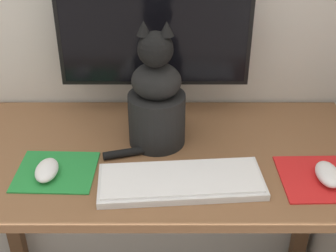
{
  "coord_description": "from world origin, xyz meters",
  "views": [
    {
      "loc": [
        0.04,
        -1.06,
        1.47
      ],
      "look_at": [
        0.04,
        -0.04,
        0.85
      ],
      "focal_mm": 50.0,
      "sensor_mm": 36.0,
      "label": 1
    }
  ],
  "objects_px": {
    "keyboard": "(181,181)",
    "computer_mouse_right": "(328,174)",
    "monitor": "(154,39)",
    "cat": "(156,101)",
    "computer_mouse_left": "(47,170)"
  },
  "relations": [
    {
      "from": "monitor",
      "to": "keyboard",
      "type": "distance_m",
      "value": 0.42
    },
    {
      "from": "keyboard",
      "to": "cat",
      "type": "xyz_separation_m",
      "value": [
        -0.06,
        0.19,
        0.12
      ]
    },
    {
      "from": "monitor",
      "to": "keyboard",
      "type": "relative_size",
      "value": 1.3
    },
    {
      "from": "monitor",
      "to": "keyboard",
      "type": "height_order",
      "value": "monitor"
    },
    {
      "from": "keyboard",
      "to": "computer_mouse_right",
      "type": "relative_size",
      "value": 4.11
    },
    {
      "from": "computer_mouse_left",
      "to": "computer_mouse_right",
      "type": "xyz_separation_m",
      "value": [
        0.71,
        -0.02,
        0.0
      ]
    },
    {
      "from": "monitor",
      "to": "computer_mouse_left",
      "type": "relative_size",
      "value": 5.63
    },
    {
      "from": "monitor",
      "to": "computer_mouse_right",
      "type": "bearing_deg",
      "value": -36.02
    },
    {
      "from": "keyboard",
      "to": "computer_mouse_left",
      "type": "relative_size",
      "value": 4.33
    },
    {
      "from": "computer_mouse_right",
      "to": "keyboard",
      "type": "bearing_deg",
      "value": -177.81
    },
    {
      "from": "computer_mouse_right",
      "to": "cat",
      "type": "height_order",
      "value": "cat"
    },
    {
      "from": "monitor",
      "to": "computer_mouse_left",
      "type": "height_order",
      "value": "monitor"
    },
    {
      "from": "monitor",
      "to": "keyboard",
      "type": "bearing_deg",
      "value": -78.13
    },
    {
      "from": "keyboard",
      "to": "computer_mouse_right",
      "type": "bearing_deg",
      "value": -2.22
    },
    {
      "from": "keyboard",
      "to": "monitor",
      "type": "bearing_deg",
      "value": 97.46
    }
  ]
}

